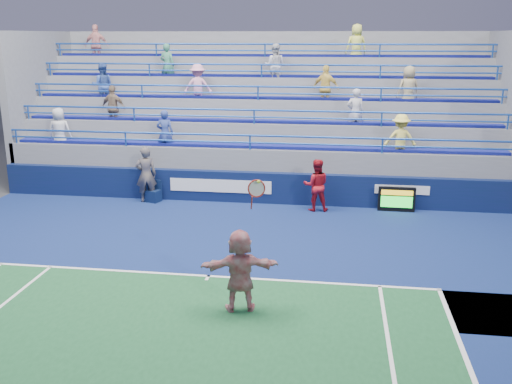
% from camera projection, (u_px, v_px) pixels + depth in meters
% --- Properties ---
extents(ground, '(120.00, 120.00, 0.00)m').
position_uv_depth(ground, '(209.00, 277.00, 13.90)').
color(ground, '#333538').
extents(sponsor_wall, '(18.00, 0.32, 1.10)m').
position_uv_depth(sponsor_wall, '(249.00, 187.00, 19.95)').
color(sponsor_wall, '#0A1A3A').
rests_on(sponsor_wall, ground).
extents(bleacher_stand, '(18.00, 5.60, 6.13)m').
position_uv_depth(bleacher_stand, '(263.00, 140.00, 23.29)').
color(bleacher_stand, slate).
rests_on(bleacher_stand, ground).
extents(serve_speed_board, '(1.21, 0.16, 0.84)m').
position_uv_depth(serve_speed_board, '(397.00, 199.00, 18.93)').
color(serve_speed_board, black).
rests_on(serve_speed_board, ground).
extents(judge_chair, '(0.54, 0.55, 0.77)m').
position_uv_depth(judge_chair, '(154.00, 195.00, 20.11)').
color(judge_chair, '#0C1A3B').
rests_on(judge_chair, ground).
extents(tennis_player, '(1.75, 0.90, 2.90)m').
position_uv_depth(tennis_player, '(240.00, 270.00, 12.00)').
color(tennis_player, silver).
rests_on(tennis_player, ground).
extents(line_judge, '(0.84, 0.69, 1.97)m').
position_uv_depth(line_judge, '(146.00, 175.00, 19.90)').
color(line_judge, '#151939').
rests_on(line_judge, ground).
extents(ball_girl, '(0.92, 0.75, 1.76)m').
position_uv_depth(ball_girl, '(316.00, 185.00, 18.93)').
color(ball_girl, '#A6131E').
rests_on(ball_girl, ground).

